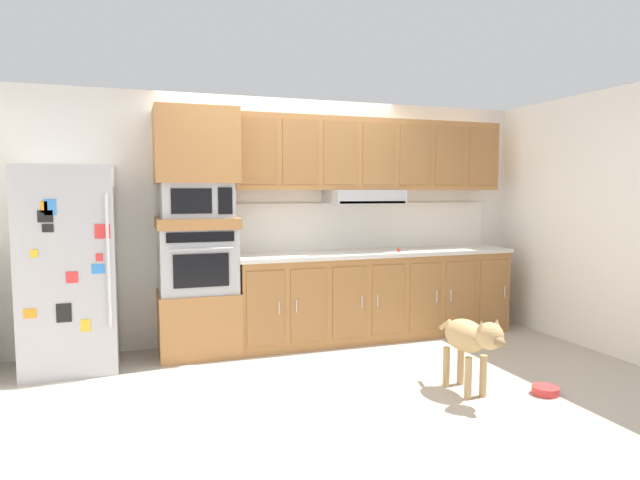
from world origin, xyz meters
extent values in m
plane|color=#B2A899|center=(0.00, 0.00, 0.00)|extent=(9.60, 9.60, 0.00)
cube|color=silver|center=(0.00, 1.11, 1.25)|extent=(6.20, 0.12, 2.50)
cube|color=white|center=(2.80, 0.00, 1.25)|extent=(0.12, 7.10, 2.50)
cube|color=#ADADB2|center=(-2.01, 0.68, 0.88)|extent=(0.76, 0.70, 1.76)
cylinder|color=silver|center=(-1.68, 0.31, 0.98)|extent=(0.02, 0.02, 1.10)
cube|color=black|center=(-2.13, 0.33, 1.35)|extent=(0.11, 0.01, 0.10)
cube|color=red|center=(-1.75, 0.33, 1.01)|extent=(0.05, 0.01, 0.06)
cube|color=black|center=(-2.03, 0.33, 0.57)|extent=(0.11, 0.01, 0.15)
cube|color=#337FDB|center=(-1.76, 0.33, 0.91)|extent=(0.10, 0.01, 0.08)
cube|color=red|center=(-1.72, 0.33, 1.22)|extent=(0.12, 0.01, 0.12)
cube|color=#337FDB|center=(-2.10, 0.33, 1.42)|extent=(0.09, 0.01, 0.13)
cube|color=gold|center=(-2.22, 0.33, 1.06)|extent=(0.06, 0.01, 0.06)
cube|color=orange|center=(-2.27, 0.33, 0.58)|extent=(0.09, 0.01, 0.08)
cube|color=black|center=(-2.12, 0.33, 1.26)|extent=(0.08, 0.01, 0.07)
cube|color=red|center=(-1.96, 0.33, 0.85)|extent=(0.09, 0.01, 0.09)
cube|color=orange|center=(-2.14, 0.33, 1.42)|extent=(0.05, 0.01, 0.09)
cube|color=gold|center=(-1.87, 0.33, 0.45)|extent=(0.07, 0.01, 0.10)
cube|color=#A8703D|center=(-0.91, 0.75, 0.30)|extent=(0.74, 0.62, 0.60)
cube|color=#A8AAAF|center=(-0.91, 0.75, 0.90)|extent=(0.70, 0.58, 0.60)
cube|color=black|center=(-0.91, 0.45, 0.84)|extent=(0.49, 0.01, 0.30)
cube|color=black|center=(-0.91, 0.45, 1.14)|extent=(0.59, 0.01, 0.09)
cylinder|color=#A8AAAF|center=(-0.91, 0.43, 1.03)|extent=(0.56, 0.02, 0.02)
cube|color=#A8703D|center=(-0.91, 0.75, 1.25)|extent=(0.74, 0.62, 0.10)
cube|color=#A8AAAF|center=(-0.91, 0.75, 1.46)|extent=(0.64, 0.53, 0.32)
cube|color=black|center=(-0.98, 0.48, 1.46)|extent=(0.35, 0.01, 0.22)
cube|color=black|center=(-0.69, 0.48, 1.46)|extent=(0.13, 0.01, 0.24)
cube|color=#A8703D|center=(-0.91, 0.75, 1.96)|extent=(0.74, 0.62, 0.68)
cube|color=#A8703D|center=(0.94, 0.75, 0.44)|extent=(2.95, 0.60, 0.88)
cube|color=#9A6738|center=(-0.33, 0.44, 0.46)|extent=(0.35, 0.01, 0.70)
cylinder|color=#BCBCC1|center=(-0.20, 0.43, 0.46)|extent=(0.01, 0.01, 0.12)
cube|color=#9A6738|center=(0.09, 0.44, 0.46)|extent=(0.35, 0.01, 0.70)
cylinder|color=#BCBCC1|center=(-0.04, 0.43, 0.46)|extent=(0.01, 0.01, 0.12)
cube|color=#9A6738|center=(0.51, 0.44, 0.46)|extent=(0.35, 0.01, 0.70)
cylinder|color=#BCBCC1|center=(0.64, 0.43, 0.46)|extent=(0.01, 0.01, 0.12)
cube|color=#9A6738|center=(0.94, 0.44, 0.46)|extent=(0.35, 0.01, 0.70)
cylinder|color=#BCBCC1|center=(0.81, 0.43, 0.46)|extent=(0.01, 0.01, 0.12)
cube|color=#9A6738|center=(1.36, 0.44, 0.46)|extent=(0.35, 0.01, 0.70)
cylinder|color=#BCBCC1|center=(1.48, 0.43, 0.46)|extent=(0.01, 0.01, 0.12)
cube|color=#9A6738|center=(1.78, 0.44, 0.46)|extent=(0.35, 0.01, 0.70)
cylinder|color=#BCBCC1|center=(1.65, 0.43, 0.46)|extent=(0.01, 0.01, 0.12)
cube|color=#9A6738|center=(2.20, 0.44, 0.46)|extent=(0.35, 0.01, 0.70)
cylinder|color=#BCBCC1|center=(2.33, 0.43, 0.46)|extent=(0.01, 0.01, 0.12)
cube|color=beige|center=(0.94, 0.75, 0.90)|extent=(2.99, 0.64, 0.04)
cube|color=white|center=(0.94, 1.04, 1.17)|extent=(2.99, 0.02, 0.50)
cube|color=#A8703D|center=(0.94, 0.88, 1.93)|extent=(2.95, 0.34, 0.74)
cube|color=#A8AAAF|center=(0.82, 0.81, 1.49)|extent=(0.76, 0.48, 0.14)
cube|color=black|center=(0.82, 0.59, 1.43)|extent=(0.72, 0.04, 0.02)
cube|color=#9A6738|center=(-0.33, 0.70, 1.93)|extent=(0.35, 0.01, 0.63)
cube|color=#9A6738|center=(0.09, 0.70, 1.93)|extent=(0.35, 0.01, 0.63)
cube|color=#9A6738|center=(0.51, 0.70, 1.93)|extent=(0.35, 0.01, 0.63)
cube|color=#9A6738|center=(0.94, 0.70, 1.93)|extent=(0.35, 0.01, 0.63)
cube|color=#9A6738|center=(1.36, 0.70, 1.93)|extent=(0.35, 0.01, 0.63)
cube|color=#9A6738|center=(1.78, 0.70, 1.93)|extent=(0.35, 0.01, 0.63)
cube|color=#9A6738|center=(2.20, 0.70, 1.93)|extent=(0.35, 0.01, 0.63)
cylinder|color=red|center=(1.15, 0.65, 0.93)|extent=(0.06, 0.10, 0.03)
cylinder|color=silver|center=(1.25, 0.61, 0.93)|extent=(0.05, 0.12, 0.01)
ellipsoid|color=tan|center=(0.91, -0.93, 0.44)|extent=(0.26, 0.41, 0.25)
sphere|color=tan|center=(0.92, -1.22, 0.51)|extent=(0.20, 0.20, 0.20)
ellipsoid|color=olive|center=(0.93, -1.32, 0.49)|extent=(0.08, 0.11, 0.07)
cone|color=tan|center=(0.99, -1.20, 0.60)|extent=(0.05, 0.05, 0.06)
cone|color=tan|center=(0.85, -1.21, 0.60)|extent=(0.05, 0.05, 0.06)
cylinder|color=tan|center=(0.90, -0.67, 0.47)|extent=(0.04, 0.14, 0.11)
cylinder|color=tan|center=(0.99, -1.07, 0.16)|extent=(0.05, 0.05, 0.32)
cylinder|color=tan|center=(0.85, -1.07, 0.16)|extent=(0.05, 0.05, 0.32)
cylinder|color=tan|center=(0.98, -0.79, 0.16)|extent=(0.05, 0.05, 0.32)
cylinder|color=tan|center=(0.84, -0.79, 0.16)|extent=(0.05, 0.05, 0.32)
cylinder|color=red|center=(1.46, -1.19, 0.03)|extent=(0.20, 0.20, 0.06)
cylinder|color=brown|center=(1.46, -1.19, 0.04)|extent=(0.15, 0.15, 0.03)
camera|label=1|loc=(-1.48, -4.45, 1.54)|focal=30.60mm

